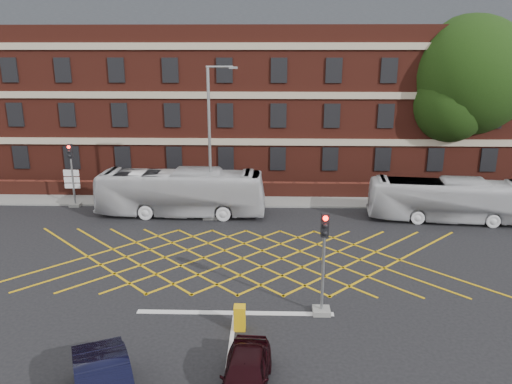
{
  "coord_description": "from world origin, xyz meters",
  "views": [
    {
      "loc": [
        1.35,
        -21.55,
        10.34
      ],
      "look_at": [
        0.71,
        1.5,
        3.69
      ],
      "focal_mm": 35.0,
      "sensor_mm": 36.0,
      "label": 1
    }
  ],
  "objects_px": {
    "car_maroon": "(246,374)",
    "traffic_light_far": "(73,181)",
    "deciduous_tree": "(468,84)",
    "utility_cabinet": "(240,318)",
    "street_lamp": "(211,168)",
    "bus_left": "(181,192)",
    "traffic_light_near": "(323,273)",
    "direction_signs": "(72,180)",
    "bus_right": "(447,200)"
  },
  "relations": [
    {
      "from": "car_maroon",
      "to": "traffic_light_far",
      "type": "bearing_deg",
      "value": 127.49
    },
    {
      "from": "deciduous_tree",
      "to": "traffic_light_far",
      "type": "distance_m",
      "value": 29.51
    },
    {
      "from": "utility_cabinet",
      "to": "traffic_light_far",
      "type": "bearing_deg",
      "value": 128.61
    },
    {
      "from": "traffic_light_far",
      "to": "street_lamp",
      "type": "bearing_deg",
      "value": -12.52
    },
    {
      "from": "bus_left",
      "to": "traffic_light_near",
      "type": "height_order",
      "value": "traffic_light_near"
    },
    {
      "from": "traffic_light_near",
      "to": "direction_signs",
      "type": "xyz_separation_m",
      "value": [
        -16.13,
        15.63,
        -0.39
      ]
    },
    {
      "from": "direction_signs",
      "to": "utility_cabinet",
      "type": "relative_size",
      "value": 2.25
    },
    {
      "from": "traffic_light_far",
      "to": "direction_signs",
      "type": "relative_size",
      "value": 1.94
    },
    {
      "from": "traffic_light_near",
      "to": "traffic_light_far",
      "type": "height_order",
      "value": "same"
    },
    {
      "from": "car_maroon",
      "to": "utility_cabinet",
      "type": "height_order",
      "value": "car_maroon"
    },
    {
      "from": "deciduous_tree",
      "to": "street_lamp",
      "type": "xyz_separation_m",
      "value": [
        -18.49,
        -8.9,
        -4.5
      ]
    },
    {
      "from": "car_maroon",
      "to": "traffic_light_far",
      "type": "xyz_separation_m",
      "value": [
        -12.5,
        18.76,
        1.14
      ]
    },
    {
      "from": "car_maroon",
      "to": "street_lamp",
      "type": "xyz_separation_m",
      "value": [
        -2.9,
        16.63,
        2.63
      ]
    },
    {
      "from": "bus_left",
      "to": "deciduous_tree",
      "type": "height_order",
      "value": "deciduous_tree"
    },
    {
      "from": "bus_right",
      "to": "traffic_light_far",
      "type": "relative_size",
      "value": 2.23
    },
    {
      "from": "car_maroon",
      "to": "street_lamp",
      "type": "distance_m",
      "value": 17.08
    },
    {
      "from": "deciduous_tree",
      "to": "traffic_light_near",
      "type": "height_order",
      "value": "deciduous_tree"
    },
    {
      "from": "traffic_light_near",
      "to": "bus_left",
      "type": "bearing_deg",
      "value": 122.35
    },
    {
      "from": "car_maroon",
      "to": "utility_cabinet",
      "type": "distance_m",
      "value": 3.63
    },
    {
      "from": "bus_left",
      "to": "bus_right",
      "type": "xyz_separation_m",
      "value": [
        16.64,
        -0.66,
        -0.16
      ]
    },
    {
      "from": "bus_right",
      "to": "direction_signs",
      "type": "bearing_deg",
      "value": 87.33
    },
    {
      "from": "car_maroon",
      "to": "direction_signs",
      "type": "xyz_separation_m",
      "value": [
        -13.29,
        20.52,
        0.75
      ]
    },
    {
      "from": "bus_left",
      "to": "car_maroon",
      "type": "height_order",
      "value": "bus_left"
    },
    {
      "from": "car_maroon",
      "to": "direction_signs",
      "type": "distance_m",
      "value": 24.46
    },
    {
      "from": "traffic_light_far",
      "to": "utility_cabinet",
      "type": "relative_size",
      "value": 4.37
    },
    {
      "from": "deciduous_tree",
      "to": "traffic_light_near",
      "type": "relative_size",
      "value": 3.01
    },
    {
      "from": "utility_cabinet",
      "to": "bus_left",
      "type": "bearing_deg",
      "value": 108.51
    },
    {
      "from": "car_maroon",
      "to": "deciduous_tree",
      "type": "bearing_deg",
      "value": 62.39
    },
    {
      "from": "street_lamp",
      "to": "utility_cabinet",
      "type": "distance_m",
      "value": 13.54
    },
    {
      "from": "bus_right",
      "to": "car_maroon",
      "type": "xyz_separation_m",
      "value": [
        -11.7,
        -16.53,
        -0.7
      ]
    },
    {
      "from": "deciduous_tree",
      "to": "traffic_light_near",
      "type": "xyz_separation_m",
      "value": [
        -12.76,
        -20.64,
        -5.99
      ]
    },
    {
      "from": "traffic_light_near",
      "to": "direction_signs",
      "type": "bearing_deg",
      "value": 135.91
    },
    {
      "from": "direction_signs",
      "to": "bus_left",
      "type": "bearing_deg",
      "value": -21.76
    },
    {
      "from": "street_lamp",
      "to": "utility_cabinet",
      "type": "height_order",
      "value": "street_lamp"
    },
    {
      "from": "traffic_light_far",
      "to": "bus_right",
      "type": "bearing_deg",
      "value": -5.27
    },
    {
      "from": "bus_right",
      "to": "direction_signs",
      "type": "height_order",
      "value": "bus_right"
    },
    {
      "from": "direction_signs",
      "to": "utility_cabinet",
      "type": "xyz_separation_m",
      "value": [
        12.89,
        -16.91,
        -0.89
      ]
    },
    {
      "from": "bus_left",
      "to": "bus_right",
      "type": "distance_m",
      "value": 16.66
    },
    {
      "from": "car_maroon",
      "to": "utility_cabinet",
      "type": "bearing_deg",
      "value": 100.13
    },
    {
      "from": "traffic_light_near",
      "to": "direction_signs",
      "type": "relative_size",
      "value": 1.94
    },
    {
      "from": "bus_right",
      "to": "traffic_light_near",
      "type": "relative_size",
      "value": 2.23
    },
    {
      "from": "car_maroon",
      "to": "deciduous_tree",
      "type": "relative_size",
      "value": 0.29
    },
    {
      "from": "bus_right",
      "to": "traffic_light_far",
      "type": "height_order",
      "value": "traffic_light_far"
    },
    {
      "from": "bus_left",
      "to": "street_lamp",
      "type": "height_order",
      "value": "street_lamp"
    },
    {
      "from": "bus_right",
      "to": "street_lamp",
      "type": "bearing_deg",
      "value": 96.01
    },
    {
      "from": "traffic_light_near",
      "to": "utility_cabinet",
      "type": "bearing_deg",
      "value": -158.45
    },
    {
      "from": "street_lamp",
      "to": "direction_signs",
      "type": "relative_size",
      "value": 4.26
    },
    {
      "from": "traffic_light_near",
      "to": "traffic_light_far",
      "type": "distance_m",
      "value": 20.68
    },
    {
      "from": "bus_left",
      "to": "traffic_light_far",
      "type": "distance_m",
      "value": 7.72
    },
    {
      "from": "car_maroon",
      "to": "traffic_light_far",
      "type": "height_order",
      "value": "traffic_light_far"
    }
  ]
}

